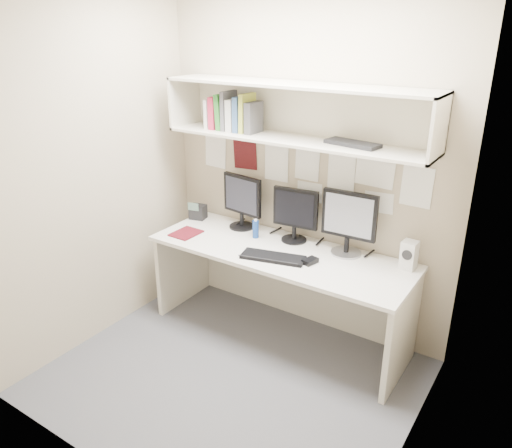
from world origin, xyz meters
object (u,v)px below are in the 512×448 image
Objects in this scene: maroon_notebook at (186,233)px; speaker at (409,255)px; monitor_center at (295,212)px; monitor_left at (242,199)px; desk at (279,293)px; keyboard at (273,257)px; monitor_right at (349,221)px; desk_phone at (198,212)px.

speaker is at bearing 13.93° from maroon_notebook.
monitor_left is at bearing 174.16° from monitor_center.
maroon_notebook is at bearing -120.39° from monitor_left.
keyboard is at bearing -77.91° from desk.
maroon_notebook is at bearing -168.97° from desk.
keyboard reaches higher than desk.
monitor_right is 2.99× the size of desk_phone.
monitor_right is 1.38m from desk_phone.
keyboard is at bearing 0.95° from maroon_notebook.
speaker is 0.87× the size of maroon_notebook.
desk_phone reaches higher than desk.
maroon_notebook is at bearing -165.47° from monitor_right.
monitor_right is 0.48m from speaker.
monitor_left is 0.93× the size of monitor_right.
desk_phone is at bearing 179.76° from monitor_right.
monitor_center reaches higher than maroon_notebook.
maroon_notebook is (-0.29, -0.37, -0.24)m from monitor_left.
desk_phone is at bearing 177.36° from monitor_center.
desk_phone is at bearing 114.50° from maroon_notebook.
monitor_right is at bearing 26.70° from desk.
monitor_center is (-0.00, 0.22, 0.59)m from desk.
monitor_right is at bearing -11.16° from desk_phone.
keyboard is 0.94m from speaker.
speaker is 1.72m from maroon_notebook.
monitor_right is 1.03× the size of keyboard.
desk is 9.97× the size of speaker.
monitor_center is 0.88× the size of monitor_right.
desk is 4.55× the size of monitor_left.
monitor_right reaches higher than desk.
keyboard is (0.03, -0.16, 0.37)m from desk.
monitor_center is 0.94m from desk_phone.
speaker is (0.89, 0.23, 0.46)m from desk.
monitor_left is 0.47m from desk_phone.
monitor_left reaches higher than desk_phone.
monitor_center is at bearing 90.28° from desk.
speaker is (0.89, 0.01, -0.13)m from monitor_center.
monitor_right is 2.36× the size of speaker.
speaker is at bearing 8.06° from monitor_left.
monitor_left reaches higher than desk.
desk is 8.66× the size of maroon_notebook.
desk is at bearing -155.72° from monitor_right.
monitor_center is at bearing 177.56° from monitor_right.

